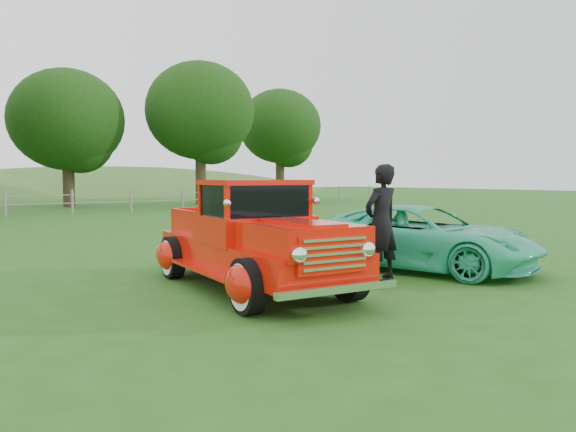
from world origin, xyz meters
TOP-DOWN VIEW (x-y plane):
  - ground at (0.00, 0.00)m, footprint 140.00×140.00m
  - fence_line at (0.00, 22.00)m, footprint 48.00×0.12m
  - tree_near_east at (5.00, 29.00)m, footprint 6.80×6.80m
  - tree_mid_east at (13.00, 27.00)m, footprint 7.20×7.20m
  - tree_far_east at (22.00, 30.00)m, footprint 6.60×6.60m
  - red_pickup at (-0.58, 1.41)m, footprint 2.77×5.19m
  - teal_sedan at (3.13, 0.94)m, footprint 3.17×4.93m
  - man at (1.66, 0.66)m, footprint 0.76×0.51m

SIDE VIEW (x-z plane):
  - ground at x=0.00m, z-range 0.00..0.00m
  - fence_line at x=0.00m, z-range 0.00..1.20m
  - teal_sedan at x=3.13m, z-range 0.00..1.27m
  - red_pickup at x=-0.58m, z-range -0.09..1.69m
  - man at x=1.66m, z-range 0.00..2.05m
  - tree_near_east at x=5.00m, z-range 1.08..9.41m
  - tree_far_east at x=22.00m, z-range 1.43..10.29m
  - tree_mid_east at x=13.00m, z-range 1.45..10.89m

